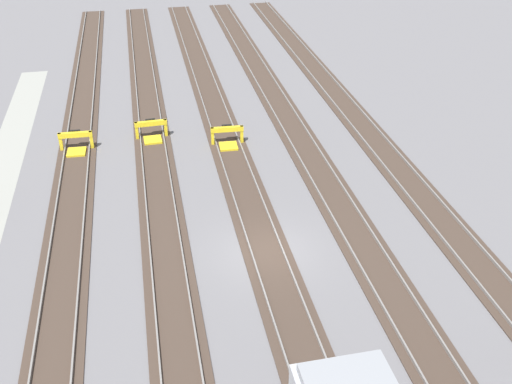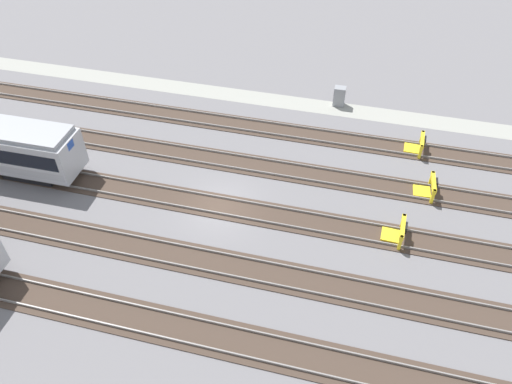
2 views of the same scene
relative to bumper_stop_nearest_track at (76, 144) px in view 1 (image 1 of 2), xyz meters
The scene contains 9 objects.
ground_plane 15.07m from the bumper_stop_nearest_track, 36.88° to the left, with size 400.00×400.00×0.00m, color slate.
rail_track_nearest 12.06m from the bumper_stop_nearest_track, ahead, with size 90.00×2.23×0.21m.
rail_track_near_inner 12.88m from the bumper_stop_nearest_track, 20.58° to the left, with size 90.00×2.24×0.21m.
rail_track_middle 15.07m from the bumper_stop_nearest_track, 36.88° to the left, with size 90.00×2.24×0.21m.
rail_track_far_inner 18.14m from the bumper_stop_nearest_track, 48.36° to the left, with size 90.00×2.23×0.21m.
rail_track_farthest 21.73m from the bumper_stop_nearest_track, 56.30° to the left, with size 90.00×2.23×0.21m.
bumper_stop_nearest_track is the anchor object (origin of this frame).
bumper_stop_near_inner_track 4.59m from the bumper_stop_nearest_track, 99.16° to the left, with size 1.37×2.01×1.22m.
bumper_stop_middle_track 9.09m from the bumper_stop_nearest_track, 83.36° to the left, with size 1.38×2.01×1.22m.
Camera 1 is at (21.54, -4.85, 16.60)m, focal length 42.00 mm.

